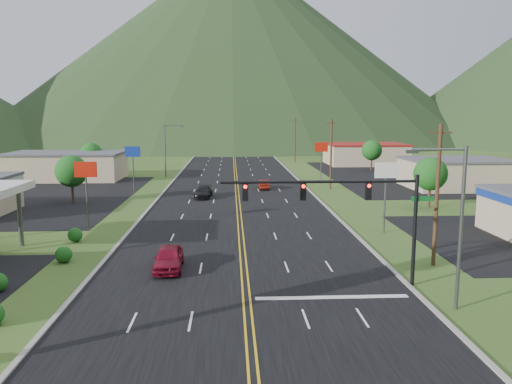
{
  "coord_description": "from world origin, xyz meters",
  "views": [
    {
      "loc": [
        -0.86,
        -15.6,
        10.61
      ],
      "look_at": [
        1.14,
        23.65,
        4.5
      ],
      "focal_mm": 35.0,
      "sensor_mm": 36.0,
      "label": 1
    }
  ],
  "objects_px": {
    "traffic_signal": "(351,202)",
    "car_red_near": "(169,258)",
    "car_dark_mid": "(203,193)",
    "streetlight_west": "(167,147)",
    "car_red_far": "(264,185)",
    "streetlight_east": "(456,217)"
  },
  "relations": [
    {
      "from": "car_red_near",
      "to": "car_dark_mid",
      "type": "bearing_deg",
      "value": 86.56
    },
    {
      "from": "streetlight_west",
      "to": "car_red_near",
      "type": "distance_m",
      "value": 52.72
    },
    {
      "from": "car_red_near",
      "to": "car_red_far",
      "type": "bearing_deg",
      "value": 74.37
    },
    {
      "from": "car_dark_mid",
      "to": "streetlight_east",
      "type": "bearing_deg",
      "value": -61.56
    },
    {
      "from": "streetlight_east",
      "to": "car_dark_mid",
      "type": "xyz_separation_m",
      "value": [
        -15.59,
        37.96,
        -4.48
      ]
    },
    {
      "from": "streetlight_east",
      "to": "streetlight_west",
      "type": "relative_size",
      "value": 1.0
    },
    {
      "from": "streetlight_east",
      "to": "car_red_far",
      "type": "distance_m",
      "value": 46.01
    },
    {
      "from": "traffic_signal",
      "to": "car_red_near",
      "type": "relative_size",
      "value": 2.76
    },
    {
      "from": "streetlight_east",
      "to": "car_red_near",
      "type": "relative_size",
      "value": 1.89
    },
    {
      "from": "traffic_signal",
      "to": "car_dark_mid",
      "type": "distance_m",
      "value": 35.97
    },
    {
      "from": "streetlight_east",
      "to": "car_red_far",
      "type": "height_order",
      "value": "streetlight_east"
    },
    {
      "from": "traffic_signal",
      "to": "streetlight_east",
      "type": "distance_m",
      "value": 6.17
    },
    {
      "from": "car_red_near",
      "to": "streetlight_west",
      "type": "bearing_deg",
      "value": 95.13
    },
    {
      "from": "streetlight_west",
      "to": "car_red_far",
      "type": "distance_m",
      "value": 21.95
    },
    {
      "from": "streetlight_east",
      "to": "car_red_far",
      "type": "xyz_separation_m",
      "value": [
        -7.29,
        45.21,
        -4.52
      ]
    },
    {
      "from": "car_red_near",
      "to": "car_red_far",
      "type": "relative_size",
      "value": 1.18
    },
    {
      "from": "streetlight_east",
      "to": "car_dark_mid",
      "type": "height_order",
      "value": "streetlight_east"
    },
    {
      "from": "car_red_near",
      "to": "car_dark_mid",
      "type": "height_order",
      "value": "car_red_near"
    },
    {
      "from": "streetlight_east",
      "to": "car_dark_mid",
      "type": "bearing_deg",
      "value": 112.33
    },
    {
      "from": "streetlight_east",
      "to": "streetlight_west",
      "type": "distance_m",
      "value": 64.21
    },
    {
      "from": "streetlight_west",
      "to": "car_red_far",
      "type": "height_order",
      "value": "streetlight_west"
    },
    {
      "from": "streetlight_east",
      "to": "car_dark_mid",
      "type": "distance_m",
      "value": 41.28
    }
  ]
}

